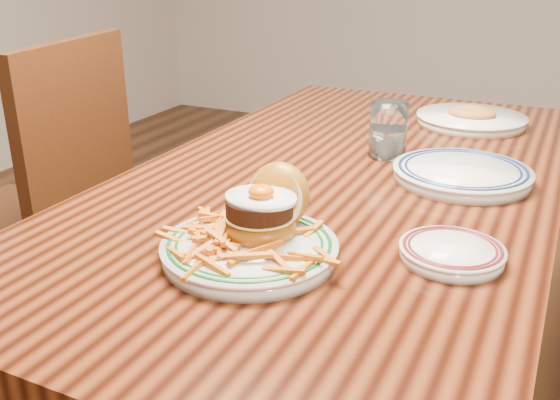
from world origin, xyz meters
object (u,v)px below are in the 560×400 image
at_px(chair_left, 45,211).
at_px(table, 344,210).
at_px(main_plate, 255,233).
at_px(side_plate, 452,252).

bearing_deg(chair_left, table, -5.71).
bearing_deg(chair_left, main_plate, -33.06).
distance_m(table, chair_left, 0.85).
bearing_deg(main_plate, side_plate, 22.83).
bearing_deg(side_plate, main_plate, -140.59).
relative_size(table, main_plate, 5.72).
height_order(chair_left, side_plate, chair_left).
bearing_deg(table, chair_left, -176.00).
height_order(table, chair_left, chair_left).
bearing_deg(main_plate, chair_left, 157.57).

